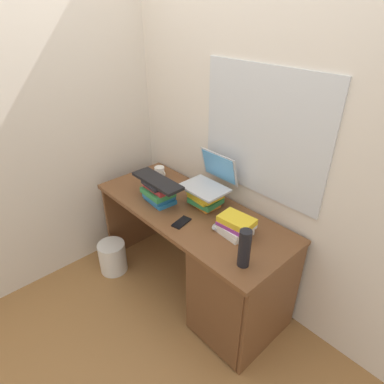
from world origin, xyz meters
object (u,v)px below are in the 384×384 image
at_px(desk, 226,275).
at_px(laptop, 211,179).
at_px(water_bottle, 244,248).
at_px(book_stack_tall, 205,197).
at_px(book_stack_keyboard_riser, 158,192).
at_px(book_stack_side, 236,225).
at_px(keyboard, 157,181).
at_px(cell_phone, 181,222).
at_px(computer_mouse, 218,226).
at_px(mug, 160,172).
at_px(wastebasket, 113,257).

bearing_deg(desk, laptop, 152.28).
height_order(desk, water_bottle, water_bottle).
relative_size(book_stack_tall, book_stack_keyboard_riser, 0.99).
height_order(desk, book_stack_side, book_stack_side).
bearing_deg(water_bottle, keyboard, 176.01).
distance_m(book_stack_side, cell_phone, 0.36).
bearing_deg(book_stack_keyboard_riser, desk, 6.71).
height_order(computer_mouse, cell_phone, computer_mouse).
relative_size(book_stack_keyboard_riser, water_bottle, 1.02).
bearing_deg(desk, water_bottle, -31.43).
distance_m(desk, cell_phone, 0.47).
bearing_deg(book_stack_tall, mug, 176.43).
bearing_deg(laptop, desk, -27.72).
relative_size(keyboard, water_bottle, 1.85).
distance_m(book_stack_keyboard_riser, laptop, 0.38).
height_order(desk, keyboard, keyboard).
relative_size(desk, keyboard, 3.57).
bearing_deg(computer_mouse, water_bottle, -23.84).
height_order(book_stack_keyboard_riser, cell_phone, book_stack_keyboard_riser).
bearing_deg(cell_phone, mug, 142.38).
height_order(laptop, water_bottle, laptop).
bearing_deg(mug, cell_phone, -25.85).
distance_m(book_stack_keyboard_riser, mug, 0.38).
bearing_deg(water_bottle, computer_mouse, 156.16).
xyz_separation_m(water_bottle, wastebasket, (-1.17, -0.20, -0.71)).
relative_size(book_stack_side, water_bottle, 1.00).
height_order(mug, cell_phone, mug).
bearing_deg(computer_mouse, book_stack_side, 22.47).
distance_m(book_stack_tall, book_stack_keyboard_riser, 0.33).
height_order(desk, laptop, laptop).
relative_size(desk, book_stack_keyboard_riser, 6.45).
relative_size(book_stack_tall, keyboard, 0.55).
relative_size(book_stack_tall, book_stack_side, 1.02).
xyz_separation_m(desk, cell_phone, (-0.30, -0.13, 0.33)).
height_order(book_stack_keyboard_riser, mug, book_stack_keyboard_riser).
bearing_deg(book_stack_side, keyboard, -168.51).
bearing_deg(book_stack_side, book_stack_tall, 166.92).
relative_size(laptop, computer_mouse, 2.99).
xyz_separation_m(cell_phone, wastebasket, (-0.65, -0.21, -0.60)).
relative_size(water_bottle, cell_phone, 1.67).
bearing_deg(book_stack_keyboard_riser, book_stack_side, 11.23).
xyz_separation_m(book_stack_tall, cell_phone, (0.05, -0.26, -0.06)).
bearing_deg(keyboard, wastebasket, -142.08).
distance_m(water_bottle, cell_phone, 0.53).
relative_size(book_stack_tall, cell_phone, 1.70).
height_order(keyboard, cell_phone, keyboard).
height_order(book_stack_keyboard_riser, wastebasket, book_stack_keyboard_riser).
relative_size(book_stack_tall, computer_mouse, 2.22).
bearing_deg(keyboard, book_stack_tall, 38.59).
xyz_separation_m(book_stack_keyboard_riser, computer_mouse, (0.51, 0.08, -0.06)).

